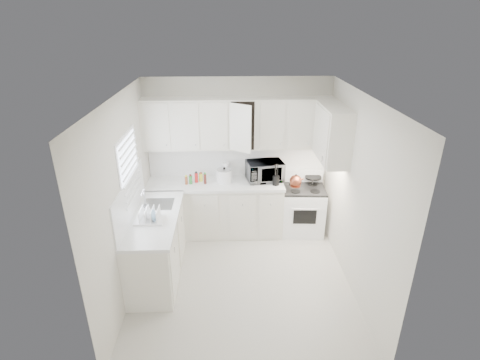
{
  "coord_description": "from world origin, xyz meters",
  "views": [
    {
      "loc": [
        -0.17,
        -4.28,
        3.46
      ],
      "look_at": [
        0.0,
        0.7,
        1.25
      ],
      "focal_mm": 27.85,
      "sensor_mm": 36.0,
      "label": 1
    }
  ],
  "objects_px": {
    "tea_kettle": "(296,180)",
    "rice_cooker": "(224,175)",
    "microwave": "(265,169)",
    "utensil_crock": "(276,174)",
    "dish_rack": "(149,214)",
    "stove": "(303,204)"
  },
  "relations": [
    {
      "from": "dish_rack",
      "to": "rice_cooker",
      "type": "bearing_deg",
      "value": 52.81
    },
    {
      "from": "utensil_crock",
      "to": "rice_cooker",
      "type": "bearing_deg",
      "value": 169.66
    },
    {
      "from": "stove",
      "to": "microwave",
      "type": "relative_size",
      "value": 1.84
    },
    {
      "from": "tea_kettle",
      "to": "utensil_crock",
      "type": "bearing_deg",
      "value": -173.38
    },
    {
      "from": "stove",
      "to": "rice_cooker",
      "type": "xyz_separation_m",
      "value": [
        -1.32,
        0.05,
        0.54
      ]
    },
    {
      "from": "rice_cooker",
      "to": "dish_rack",
      "type": "relative_size",
      "value": 0.68
    },
    {
      "from": "tea_kettle",
      "to": "microwave",
      "type": "height_order",
      "value": "microwave"
    },
    {
      "from": "rice_cooker",
      "to": "utensil_crock",
      "type": "relative_size",
      "value": 0.7
    },
    {
      "from": "tea_kettle",
      "to": "rice_cooker",
      "type": "xyz_separation_m",
      "value": [
        -1.14,
        0.21,
        0.03
      ]
    },
    {
      "from": "microwave",
      "to": "utensil_crock",
      "type": "relative_size",
      "value": 1.59
    },
    {
      "from": "tea_kettle",
      "to": "microwave",
      "type": "xyz_separation_m",
      "value": [
        -0.47,
        0.26,
        0.09
      ]
    },
    {
      "from": "stove",
      "to": "dish_rack",
      "type": "bearing_deg",
      "value": -149.34
    },
    {
      "from": "dish_rack",
      "to": "stove",
      "type": "bearing_deg",
      "value": 28.76
    },
    {
      "from": "stove",
      "to": "dish_rack",
      "type": "distance_m",
      "value": 2.66
    },
    {
      "from": "utensil_crock",
      "to": "dish_rack",
      "type": "height_order",
      "value": "utensil_crock"
    },
    {
      "from": "tea_kettle",
      "to": "rice_cooker",
      "type": "relative_size",
      "value": 0.95
    },
    {
      "from": "tea_kettle",
      "to": "utensil_crock",
      "type": "distance_m",
      "value": 0.33
    },
    {
      "from": "dish_rack",
      "to": "microwave",
      "type": "bearing_deg",
      "value": 39.33
    },
    {
      "from": "tea_kettle",
      "to": "rice_cooker",
      "type": "bearing_deg",
      "value": -173.62
    },
    {
      "from": "stove",
      "to": "rice_cooker",
      "type": "height_order",
      "value": "rice_cooker"
    },
    {
      "from": "microwave",
      "to": "rice_cooker",
      "type": "xyz_separation_m",
      "value": [
        -0.67,
        -0.05,
        -0.07
      ]
    },
    {
      "from": "microwave",
      "to": "rice_cooker",
      "type": "height_order",
      "value": "microwave"
    }
  ]
}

